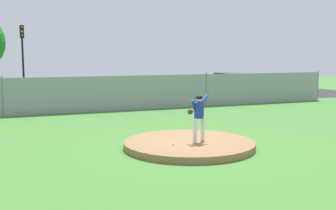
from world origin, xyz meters
TOP-DOWN VIEW (x-y plane):
  - ground_plane at (0.00, 6.00)m, footprint 80.00×80.00m
  - asphalt_strip at (0.00, 14.50)m, footprint 44.00×7.00m
  - pitchers_mound at (0.00, 0.00)m, footprint 4.41×4.41m
  - pitcher_youth at (0.25, -0.20)m, footprint 0.81×0.38m
  - baseball at (-0.74, -0.38)m, footprint 0.07×0.07m
  - chainlink_fence at (0.00, 10.00)m, footprint 29.11×0.07m
  - parked_car_champagne at (6.34, 14.79)m, footprint 1.85×4.22m
  - parked_car_navy at (10.20, 14.43)m, footprint 1.95×4.41m
  - traffic_cone_orange at (-3.83, 13.26)m, footprint 0.40×0.40m
  - traffic_light_near at (-4.39, 18.66)m, footprint 0.28×0.46m

SIDE VIEW (x-z plane):
  - ground_plane at x=0.00m, z-range 0.00..0.00m
  - asphalt_strip at x=0.00m, z-range 0.00..0.01m
  - pitchers_mound at x=0.00m, z-range 0.00..0.23m
  - traffic_cone_orange at x=-3.83m, z-range -0.01..0.54m
  - baseball at x=-0.74m, z-range 0.23..0.30m
  - parked_car_champagne at x=6.34m, z-range -0.04..1.62m
  - parked_car_navy at x=10.20m, z-range -0.05..1.74m
  - chainlink_fence at x=0.00m, z-range -0.05..2.02m
  - pitcher_youth at x=0.25m, z-range 0.38..1.97m
  - traffic_light_near at x=-4.39m, z-range 0.94..6.17m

